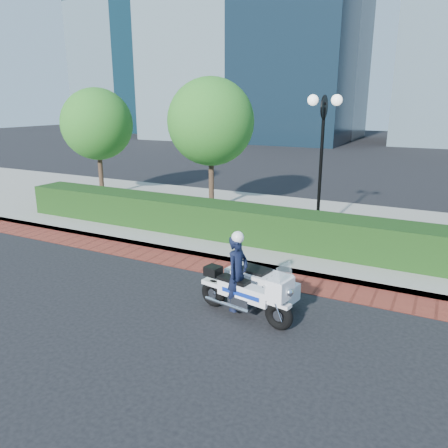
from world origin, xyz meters
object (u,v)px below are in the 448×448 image
at_px(lamppost, 322,143).
at_px(tree_a, 97,124).
at_px(police_motorcycle, 250,283).
at_px(tree_b, 211,122).

height_order(lamppost, tree_a, tree_a).
bearing_deg(police_motorcycle, lamppost, 102.06).
bearing_deg(police_motorcycle, tree_b, 134.93).
xyz_separation_m(tree_b, police_motorcycle, (4.63, -6.81, -2.83)).
bearing_deg(lamppost, police_motorcycle, -88.67).
bearing_deg(tree_b, lamppost, -16.11).
bearing_deg(tree_a, police_motorcycle, -33.91).
relative_size(tree_b, police_motorcycle, 2.25).
relative_size(lamppost, police_motorcycle, 1.94).
bearing_deg(police_motorcycle, tree_a, 156.81).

